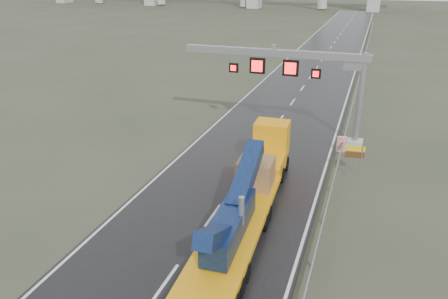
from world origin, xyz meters
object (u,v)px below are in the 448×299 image
at_px(heavy_haul_truck, 251,186).
at_px(striped_barrier, 342,144).
at_px(sign_gantry, 300,70).
at_px(exit_sign_pair, 355,155).

bearing_deg(heavy_haul_truck, striped_barrier, 66.26).
height_order(sign_gantry, exit_sign_pair, sign_gantry).
height_order(sign_gantry, striped_barrier, sign_gantry).
bearing_deg(sign_gantry, striped_barrier, -26.73).
distance_m(heavy_haul_truck, striped_barrier, 11.61).
xyz_separation_m(sign_gantry, exit_sign_pair, (5.00, -6.02, -4.10)).
relative_size(heavy_haul_truck, exit_sign_pair, 8.04).
distance_m(heavy_haul_truck, exit_sign_pair, 8.53).
height_order(heavy_haul_truck, striped_barrier, heavy_haul_truck).
bearing_deg(heavy_haul_truck, exit_sign_pair, 49.39).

